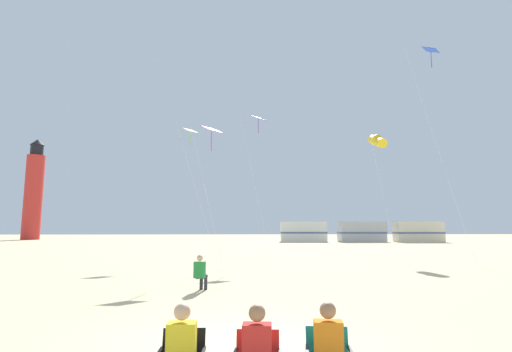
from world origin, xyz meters
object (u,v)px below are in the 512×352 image
Objects in this scene: kite_diamond_lime at (191,135)px; rv_van_silver at (362,232)px; kite_diamond_violet at (258,123)px; kite_diamond_magenta at (211,134)px; rv_van_cream at (418,232)px; kite_flyer_standing at (201,272)px; rv_van_white at (303,232)px; kite_tube_gold at (377,141)px; spectator_teal_chair at (330,351)px; lighthouse_distant at (34,192)px; kite_diamond_blue at (431,59)px.

rv_van_silver is at bearing 50.60° from kite_diamond_lime.
kite_diamond_magenta is (-2.87, -7.61, -2.73)m from kite_diamond_violet.
kite_flyer_standing is at bearing -122.71° from rv_van_cream.
kite_diamond_lime is 1.47× the size of rv_van_cream.
rv_van_silver is (8.07, -0.95, 0.00)m from rv_van_white.
kite_diamond_lime is at bearing 178.02° from kite_tube_gold.
lighthouse_distant reaches higher than spectator_teal_chair.
spectator_teal_chair is 70.00m from lighthouse_distant.
kite_tube_gold is (11.53, 14.80, 7.88)m from kite_flyer_standing.
kite_diamond_blue is at bearing -100.83° from rv_van_silver.
rv_van_silver is (20.75, 25.26, -7.51)m from kite_diamond_lime.
kite_diamond_violet is (5.05, -0.28, 0.90)m from kite_diamond_lime.
kite_diamond_lime reaches higher than spectator_teal_chair.
rv_van_white is at bearing 72.90° from kite_diamond_magenta.
kite_diamond_violet is at bearing 96.25° from spectator_teal_chair.
kite_diamond_violet is (2.55, 15.00, 9.19)m from kite_flyer_standing.
kite_diamond_lime is at bearing -49.81° from lighthouse_distant.
kite_diamond_lime is at bearing 105.47° from kite_diamond_magenta.
lighthouse_distant is at bearing 140.53° from kite_tube_gold.
kite_flyer_standing is 44.46m from rv_van_silver.
kite_diamond_blue reaches higher than rv_van_cream.
rv_van_silver is (51.49, -11.13, -6.45)m from lighthouse_distant.
rv_van_cream is at bearing -11.60° from lighthouse_distant.
kite_flyer_standing is 17.78m from kite_diamond_violet.
kite_flyer_standing is at bearing -115.94° from rv_van_silver.
rv_van_white is 15.82m from rv_van_cream.
rv_van_silver reaches higher than spectator_teal_chair.
kite_diamond_blue is (15.78, -5.71, 3.65)m from kite_diamond_lime.
kite_diamond_lime is at bearing -131.12° from rv_van_silver.
lighthouse_distant is at bearing 137.86° from kite_diamond_blue.
kite_tube_gold is 1.22× the size of kite_diamond_magenta.
kite_diamond_magenta is 38.42m from rv_van_silver.
rv_van_silver is (15.69, 25.54, -8.42)m from kite_diamond_violet.
kite_tube_gold is 1.41× the size of rv_van_silver.
kite_diamond_violet is at bearing -45.69° from lighthouse_distant.
kite_diamond_violet is 1.39× the size of kite_diamond_magenta.
lighthouse_distant is 2.57× the size of rv_van_white.
kite_tube_gold reaches higher than kite_diamond_magenta.
kite_diamond_magenta reaches higher than spectator_teal_chair.
rv_van_white is at bearing 92.92° from kite_tube_gold.
rv_van_white is 1.01× the size of rv_van_silver.
kite_diamond_violet reaches higher than kite_diamond_magenta.
rv_van_silver and rv_van_cream have the same top height.
kite_tube_gold is 0.55× the size of lighthouse_distant.
lighthouse_distant reaches higher than kite_diamond_lime.
kite_flyer_standing is 0.13× the size of kite_tube_gold.
spectator_teal_chair is at bearing -80.17° from kite_diamond_magenta.
kite_diamond_blue is (10.91, 17.72, 11.94)m from spectator_teal_chair.
kite_diamond_blue is at bearing 9.09° from kite_diamond_magenta.
kite_diamond_magenta reaches higher than kite_flyer_standing.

